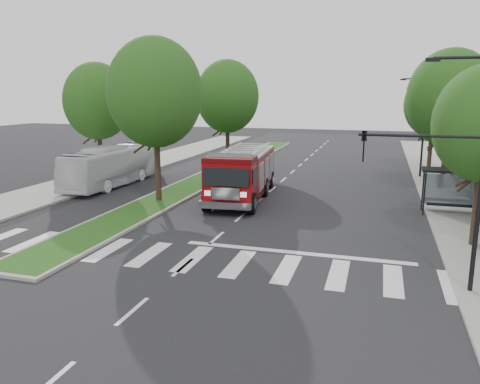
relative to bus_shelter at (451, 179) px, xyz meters
name	(u,v)px	position (x,y,z in m)	size (l,w,h in m)	color
ground	(217,238)	(-11.20, -8.15, -2.04)	(140.00, 140.00, 0.00)	black
sidewalk_right	(467,207)	(1.30, 1.85, -1.96)	(5.00, 80.00, 0.15)	gray
sidewalk_left	(82,183)	(-25.70, 1.85, -1.96)	(5.00, 80.00, 0.15)	gray
median	(221,171)	(-17.20, 9.85, -1.96)	(3.00, 50.00, 0.15)	gray
bus_shelter	(451,179)	(0.00, 0.00, 0.00)	(3.20, 1.60, 2.61)	black
tree_right_mid	(450,98)	(0.30, 5.85, 4.45)	(5.60, 5.60, 9.72)	black
tree_right_far	(434,104)	(0.30, 15.85, 3.80)	(5.00, 5.00, 8.73)	black
tree_median_near	(155,93)	(-17.20, -2.15, 4.77)	(5.80, 5.80, 10.16)	black
tree_median_far	(227,97)	(-17.20, 11.85, 4.45)	(5.60, 5.60, 9.72)	black
tree_left_mid	(97,101)	(-25.20, 3.85, 4.12)	(5.20, 5.20, 9.16)	black
streetlight_right_near	(454,159)	(-1.59, -11.65, 2.63)	(4.08, 0.22, 8.00)	black
streetlight_right_far	(422,123)	(-0.85, 11.85, 2.44)	(2.11, 0.20, 8.00)	black
fire_engine	(242,174)	(-12.44, 0.41, -0.40)	(3.78, 10.06, 3.42)	#500406
city_bus	(114,165)	(-23.04, 2.23, -0.55)	(2.50, 10.67, 2.97)	silver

